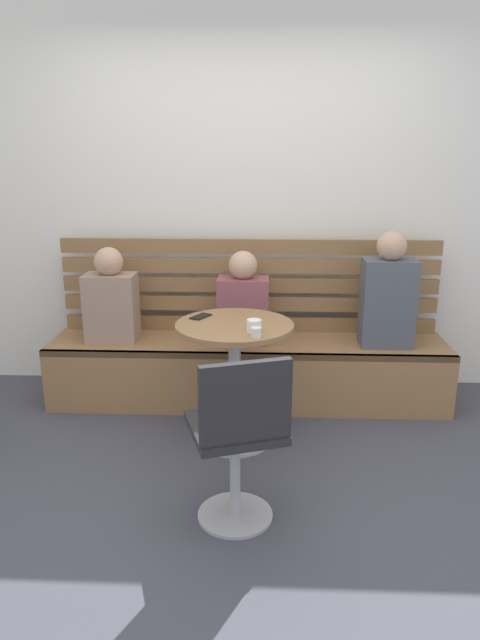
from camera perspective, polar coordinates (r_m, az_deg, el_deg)
The scene contains 12 objects.
ground at distance 2.98m, azimuth 0.03°, elevation -17.71°, with size 8.00×8.00×0.00m, color #42424C.
back_wall at distance 4.11m, azimuth 1.03°, elevation 13.34°, with size 5.20×0.10×2.90m, color white.
booth_bench at distance 3.94m, azimuth 0.78°, elevation -5.17°, with size 2.70×0.52×0.44m.
booth_backrest at distance 4.01m, azimuth 0.91°, elevation 3.52°, with size 2.65×0.04×0.66m.
cafe_table at distance 3.30m, azimuth -0.55°, elevation -4.04°, with size 0.68×0.68×0.74m.
white_chair at distance 2.58m, azimuth -0.13°, elevation -11.50°, with size 0.51×0.51×0.85m.
person_adult at distance 3.82m, azimuth 14.69°, elevation 2.41°, with size 0.34×0.22×0.76m.
person_child_left at distance 3.91m, azimuth -12.86°, elevation 1.96°, with size 0.34×0.22×0.64m.
person_child_middle at distance 3.79m, azimuth 0.30°, elevation 1.77°, with size 0.34×0.22×0.62m.
cup_ceramic_white at distance 3.06m, azimuth 1.43°, elevation -0.60°, with size 0.08×0.08×0.07m, color white.
cup_espresso_small at distance 2.98m, azimuth 1.63°, elevation -1.27°, with size 0.06×0.06×0.06m, color silver.
phone_on_table at distance 3.36m, azimuth -3.98°, elevation 0.36°, with size 0.07×0.14×0.01m, color black.
Camera 1 is at (0.10, -2.46, 1.67)m, focal length 31.76 mm.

